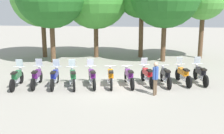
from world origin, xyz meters
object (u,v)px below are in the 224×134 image
(motorcycle_1, at_px, (37,77))
(motorcycle_2, at_px, (55,77))
(motorcycle_3, at_px, (73,77))
(motorcycle_6, at_px, (129,77))
(motorcycle_9, at_px, (183,74))
(motorcycle_10, at_px, (200,74))
(person_0, at_px, (155,76))
(motorcycle_4, at_px, (92,77))
(motorcycle_7, at_px, (147,75))
(motorcycle_5, at_px, (111,77))
(motorcycle_0, at_px, (17,77))
(motorcycle_8, at_px, (166,76))

(motorcycle_1, bearing_deg, motorcycle_2, -95.94)
(motorcycle_2, xyz_separation_m, motorcycle_3, (0.96, 0.07, 0.00))
(motorcycle_6, xyz_separation_m, motorcycle_9, (2.90, 0.74, 0.01))
(motorcycle_2, relative_size, motorcycle_10, 1.00)
(motorcycle_9, bearing_deg, motorcycle_1, 85.46)
(motorcycle_2, bearing_deg, motorcycle_6, -89.31)
(motorcycle_2, bearing_deg, person_0, -107.24)
(motorcycle_9, xyz_separation_m, person_0, (-1.58, -2.18, 0.42))
(motorcycle_4, distance_m, motorcycle_7, 2.98)
(motorcycle_1, xyz_separation_m, motorcycle_5, (3.88, 0.48, -0.01))
(motorcycle_1, distance_m, motorcycle_4, 2.92)
(motorcycle_0, height_order, motorcycle_10, same)
(motorcycle_8, distance_m, motorcycle_10, 2.04)
(motorcycle_0, bearing_deg, person_0, -102.64)
(motorcycle_1, height_order, person_0, person_0)
(motorcycle_0, distance_m, motorcycle_8, 7.86)
(motorcycle_2, xyz_separation_m, motorcycle_5, (2.91, 0.45, -0.01))
(motorcycle_1, xyz_separation_m, motorcycle_3, (1.93, 0.09, 0.00))
(motorcycle_7, distance_m, person_0, 1.88)
(motorcycle_0, relative_size, motorcycle_1, 1.00)
(person_0, bearing_deg, motorcycle_7, 129.96)
(motorcycle_0, distance_m, motorcycle_1, 1.01)
(motorcycle_2, bearing_deg, motorcycle_0, 91.02)
(motorcycle_0, distance_m, motorcycle_6, 5.89)
(motorcycle_6, xyz_separation_m, person_0, (1.32, -1.43, 0.43))
(motorcycle_1, xyz_separation_m, motorcycle_8, (6.78, 1.00, -0.01))
(motorcycle_6, bearing_deg, motorcycle_8, -94.45)
(motorcycle_4, relative_size, motorcycle_8, 0.97)
(motorcycle_5, height_order, motorcycle_8, same)
(motorcycle_5, height_order, motorcycle_6, same)
(motorcycle_8, bearing_deg, motorcycle_3, 90.77)
(motorcycle_7, distance_m, motorcycle_8, 0.98)
(motorcycle_1, height_order, motorcycle_3, same)
(motorcycle_4, bearing_deg, motorcycle_8, -98.50)
(motorcycle_0, bearing_deg, motorcycle_7, -87.82)
(motorcycle_4, bearing_deg, motorcycle_6, -99.61)
(motorcycle_6, height_order, person_0, person_0)
(motorcycle_3, distance_m, person_0, 4.35)
(motorcycle_1, distance_m, motorcycle_10, 8.87)
(motorcycle_1, distance_m, motorcycle_9, 7.87)
(motorcycle_3, xyz_separation_m, motorcycle_7, (3.88, 0.90, 0.00))
(motorcycle_7, bearing_deg, motorcycle_3, 85.73)
(motorcycle_5, bearing_deg, motorcycle_8, -89.24)
(motorcycle_6, bearing_deg, motorcycle_4, 83.34)
(person_0, bearing_deg, motorcycle_1, -158.79)
(motorcycle_2, distance_m, motorcycle_5, 2.94)
(motorcycle_4, height_order, motorcycle_8, motorcycle_4)
(motorcycle_3, distance_m, motorcycle_8, 4.94)
(motorcycle_8, relative_size, person_0, 1.35)
(motorcycle_0, distance_m, motorcycle_7, 6.90)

